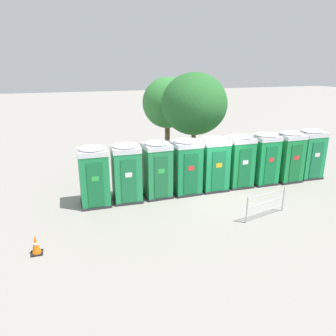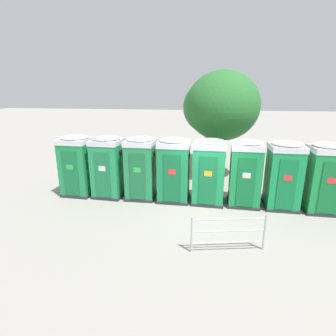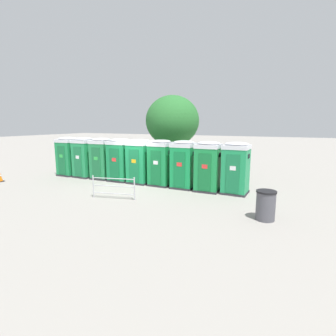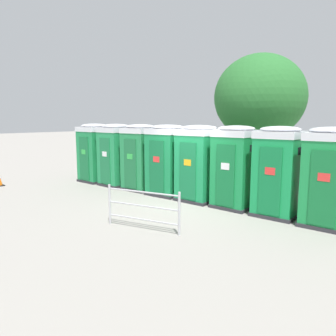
# 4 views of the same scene
# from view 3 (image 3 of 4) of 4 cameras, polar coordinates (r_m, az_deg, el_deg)

# --- Properties ---
(ground_plane) EXTENTS (120.00, 120.00, 0.00)m
(ground_plane) POSITION_cam_3_polar(r_m,az_deg,el_deg) (14.93, -7.20, -3.62)
(ground_plane) COLOR gray
(portapotty_0) EXTENTS (1.22, 1.21, 2.54)m
(portapotty_0) POSITION_cam_3_polar(r_m,az_deg,el_deg) (18.53, -20.88, 2.44)
(portapotty_0) COLOR #2D2D33
(portapotty_0) RESTS_ON ground
(portapotty_1) EXTENTS (1.23, 1.23, 2.54)m
(portapotty_1) POSITION_cam_3_polar(r_m,az_deg,el_deg) (17.59, -17.72, 2.26)
(portapotty_1) COLOR #2D2D33
(portapotty_1) RESTS_ON ground
(portapotty_2) EXTENTS (1.21, 1.25, 2.54)m
(portapotty_2) POSITION_cam_3_polar(r_m,az_deg,el_deg) (16.73, -14.18, 2.07)
(portapotty_2) COLOR #2D2D33
(portapotty_2) RESTS_ON ground
(portapotty_3) EXTENTS (1.27, 1.23, 2.54)m
(portapotty_3) POSITION_cam_3_polar(r_m,az_deg,el_deg) (15.88, -10.43, 1.81)
(portapotty_3) COLOR #2D2D33
(portapotty_3) RESTS_ON ground
(portapotty_4) EXTENTS (1.25, 1.21, 2.54)m
(portapotty_4) POSITION_cam_3_polar(r_m,az_deg,el_deg) (15.13, -6.22, 1.52)
(portapotty_4) COLOR #2D2D33
(portapotty_4) RESTS_ON ground
(portapotty_5) EXTENTS (1.20, 1.22, 2.54)m
(portapotty_5) POSITION_cam_3_polar(r_m,az_deg,el_deg) (14.49, -1.56, 1.22)
(portapotty_5) COLOR #2D2D33
(portapotty_5) RESTS_ON ground
(portapotty_6) EXTENTS (1.19, 1.21, 2.54)m
(portapotty_6) POSITION_cam_3_polar(r_m,az_deg,el_deg) (13.90, 3.41, 0.84)
(portapotty_6) COLOR #2D2D33
(portapotty_6) RESTS_ON ground
(portapotty_7) EXTENTS (1.22, 1.22, 2.54)m
(portapotty_7) POSITION_cam_3_polar(r_m,az_deg,el_deg) (13.38, 8.70, 0.40)
(portapotty_7) COLOR #2D2D33
(portapotty_7) RESTS_ON ground
(portapotty_8) EXTENTS (1.26, 1.24, 2.54)m
(portapotty_8) POSITION_cam_3_polar(r_m,az_deg,el_deg) (13.17, 14.53, 0.05)
(portapotty_8) COLOR #2D2D33
(portapotty_8) RESTS_ON ground
(street_tree_0) EXTENTS (3.03, 3.03, 4.94)m
(street_tree_0) POSITION_cam_3_polar(r_m,az_deg,el_deg) (20.48, 2.13, 9.60)
(street_tree_0) COLOR brown
(street_tree_0) RESTS_ON ground
(street_tree_1) EXTENTS (3.58, 3.58, 5.27)m
(street_tree_1) POSITION_cam_3_polar(r_m,az_deg,el_deg) (17.87, 0.96, 10.21)
(street_tree_1) COLOR brown
(street_tree_1) RESTS_ON ground
(trash_can) EXTENTS (0.71, 0.71, 1.08)m
(trash_can) POSITION_cam_3_polar(r_m,az_deg,el_deg) (10.03, 20.48, -7.62)
(trash_can) COLOR #4C4C54
(trash_can) RESTS_ON ground
(traffic_cone) EXTENTS (0.36, 0.36, 0.64)m
(traffic_cone) POSITION_cam_3_polar(r_m,az_deg,el_deg) (18.44, -32.77, -1.56)
(traffic_cone) COLOR black
(traffic_cone) RESTS_ON ground
(event_barrier) EXTENTS (2.00, 0.53, 1.05)m
(event_barrier) POSITION_cam_3_polar(r_m,az_deg,el_deg) (12.21, -11.77, -4.02)
(event_barrier) COLOR #B7B7BC
(event_barrier) RESTS_ON ground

